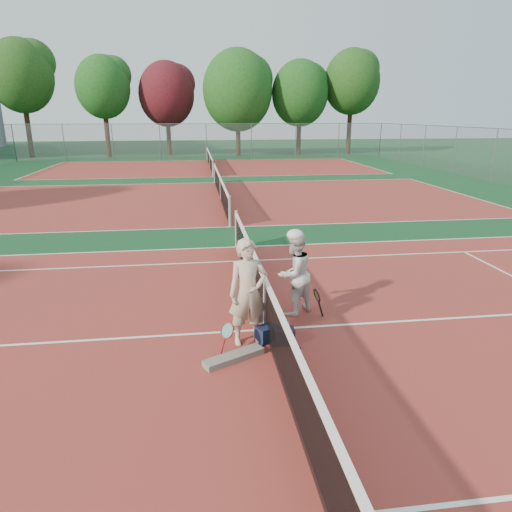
{
  "coord_description": "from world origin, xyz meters",
  "views": [
    {
      "loc": [
        -1.16,
        -7.45,
        3.76
      ],
      "look_at": [
        0.0,
        1.18,
        1.05
      ],
      "focal_mm": 32.0,
      "sensor_mm": 36.0,
      "label": 1
    }
  ],
  "objects_px": {
    "player_b": "(294,274)",
    "racket_black_held": "(317,303)",
    "racket_spare": "(280,337)",
    "water_bottle": "(287,330)",
    "sports_bag_navy": "(267,334)",
    "sports_bag_purple": "(284,336)",
    "racket_red": "(227,339)",
    "player_a": "(248,292)",
    "net_main": "(265,304)"
  },
  "relations": [
    {
      "from": "racket_spare",
      "to": "water_bottle",
      "type": "height_order",
      "value": "water_bottle"
    },
    {
      "from": "sports_bag_navy",
      "to": "water_bottle",
      "type": "distance_m",
      "value": 0.37
    },
    {
      "from": "racket_red",
      "to": "sports_bag_purple",
      "type": "bearing_deg",
      "value": -40.12
    },
    {
      "from": "water_bottle",
      "to": "player_b",
      "type": "bearing_deg",
      "value": 71.79
    },
    {
      "from": "sports_bag_purple",
      "to": "water_bottle",
      "type": "xyz_separation_m",
      "value": [
        0.09,
        0.21,
        0.01
      ]
    },
    {
      "from": "player_b",
      "to": "racket_black_held",
      "type": "distance_m",
      "value": 0.71
    },
    {
      "from": "racket_black_held",
      "to": "water_bottle",
      "type": "distance_m",
      "value": 1.06
    },
    {
      "from": "racket_spare",
      "to": "water_bottle",
      "type": "bearing_deg",
      "value": -97.19
    },
    {
      "from": "racket_red",
      "to": "racket_black_held",
      "type": "xyz_separation_m",
      "value": [
        1.8,
        1.16,
        0.02
      ]
    },
    {
      "from": "racket_red",
      "to": "water_bottle",
      "type": "relative_size",
      "value": 1.78
    },
    {
      "from": "racket_spare",
      "to": "sports_bag_navy",
      "type": "height_order",
      "value": "sports_bag_navy"
    },
    {
      "from": "racket_black_held",
      "to": "sports_bag_navy",
      "type": "bearing_deg",
      "value": 27.25
    },
    {
      "from": "net_main",
      "to": "racket_red",
      "type": "bearing_deg",
      "value": -133.99
    },
    {
      "from": "racket_red",
      "to": "player_b",
      "type": "bearing_deg",
      "value": -6.3
    },
    {
      "from": "player_b",
      "to": "sports_bag_purple",
      "type": "xyz_separation_m",
      "value": [
        -0.42,
        -1.23,
        -0.68
      ]
    },
    {
      "from": "net_main",
      "to": "sports_bag_purple",
      "type": "distance_m",
      "value": 0.71
    },
    {
      "from": "water_bottle",
      "to": "net_main",
      "type": "bearing_deg",
      "value": 133.95
    },
    {
      "from": "racket_black_held",
      "to": "sports_bag_purple",
      "type": "height_order",
      "value": "racket_black_held"
    },
    {
      "from": "sports_bag_purple",
      "to": "net_main",
      "type": "bearing_deg",
      "value": 114.11
    },
    {
      "from": "player_a",
      "to": "sports_bag_navy",
      "type": "distance_m",
      "value": 0.84
    },
    {
      "from": "racket_red",
      "to": "water_bottle",
      "type": "height_order",
      "value": "racket_red"
    },
    {
      "from": "sports_bag_navy",
      "to": "sports_bag_purple",
      "type": "distance_m",
      "value": 0.31
    },
    {
      "from": "player_a",
      "to": "racket_black_held",
      "type": "bearing_deg",
      "value": 21.44
    },
    {
      "from": "racket_red",
      "to": "water_bottle",
      "type": "bearing_deg",
      "value": -30.85
    },
    {
      "from": "sports_bag_navy",
      "to": "sports_bag_purple",
      "type": "height_order",
      "value": "sports_bag_navy"
    },
    {
      "from": "net_main",
      "to": "water_bottle",
      "type": "xyz_separation_m",
      "value": [
        0.34,
        -0.35,
        -0.36
      ]
    },
    {
      "from": "racket_spare",
      "to": "sports_bag_purple",
      "type": "height_order",
      "value": "sports_bag_purple"
    },
    {
      "from": "player_b",
      "to": "sports_bag_purple",
      "type": "relative_size",
      "value": 4.74
    },
    {
      "from": "racket_spare",
      "to": "sports_bag_purple",
      "type": "bearing_deg",
      "value": 163.88
    },
    {
      "from": "player_b",
      "to": "racket_black_held",
      "type": "xyz_separation_m",
      "value": [
        0.4,
        -0.27,
        -0.53
      ]
    },
    {
      "from": "racket_black_held",
      "to": "racket_spare",
      "type": "height_order",
      "value": "racket_black_held"
    },
    {
      "from": "water_bottle",
      "to": "racket_red",
      "type": "bearing_deg",
      "value": -159.13
    },
    {
      "from": "player_b",
      "to": "racket_black_held",
      "type": "bearing_deg",
      "value": 111.51
    },
    {
      "from": "player_b",
      "to": "sports_bag_navy",
      "type": "relative_size",
      "value": 4.57
    },
    {
      "from": "sports_bag_purple",
      "to": "water_bottle",
      "type": "distance_m",
      "value": 0.23
    },
    {
      "from": "player_b",
      "to": "water_bottle",
      "type": "relative_size",
      "value": 5.46
    },
    {
      "from": "net_main",
      "to": "sports_bag_navy",
      "type": "bearing_deg",
      "value": -93.67
    },
    {
      "from": "player_a",
      "to": "racket_spare",
      "type": "distance_m",
      "value": 1.02
    },
    {
      "from": "player_a",
      "to": "racket_red",
      "type": "relative_size",
      "value": 3.45
    },
    {
      "from": "net_main",
      "to": "racket_spare",
      "type": "height_order",
      "value": "net_main"
    },
    {
      "from": "player_b",
      "to": "racket_spare",
      "type": "relative_size",
      "value": 2.74
    },
    {
      "from": "racket_spare",
      "to": "player_a",
      "type": "bearing_deg",
      "value": 51.4
    },
    {
      "from": "racket_spare",
      "to": "player_b",
      "type": "bearing_deg",
      "value": -60.53
    },
    {
      "from": "net_main",
      "to": "racket_spare",
      "type": "distance_m",
      "value": 0.65
    },
    {
      "from": "player_a",
      "to": "sports_bag_purple",
      "type": "height_order",
      "value": "player_a"
    },
    {
      "from": "player_a",
      "to": "player_b",
      "type": "relative_size",
      "value": 1.12
    },
    {
      "from": "net_main",
      "to": "racket_spare",
      "type": "relative_size",
      "value": 18.38
    },
    {
      "from": "racket_red",
      "to": "sports_bag_navy",
      "type": "relative_size",
      "value": 1.49
    },
    {
      "from": "player_a",
      "to": "racket_black_held",
      "type": "relative_size",
      "value": 3.16
    },
    {
      "from": "racket_spare",
      "to": "water_bottle",
      "type": "xyz_separation_m",
      "value": [
        0.14,
        0.08,
        0.09
      ]
    }
  ]
}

